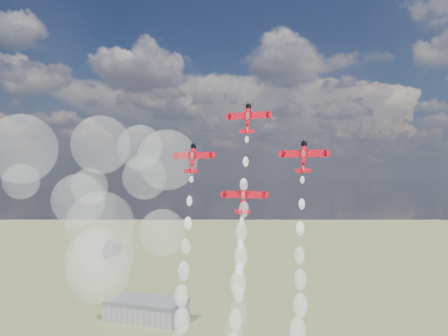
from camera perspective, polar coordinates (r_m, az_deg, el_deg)
name	(u,v)px	position (r m, az deg, el deg)	size (l,w,h in m)	color
hangar	(147,309)	(327.78, -9.30, -16.43)	(50.00, 28.00, 13.00)	gray
plane_lead	(248,118)	(125.25, 2.89, 6.02)	(11.19, 3.75, 7.93)	red
plane_left	(192,158)	(127.93, -3.81, 1.23)	(11.19, 3.75, 7.93)	red
plane_right	(304,156)	(118.96, 9.55, 1.40)	(11.19, 3.75, 7.93)	red
plane_slot	(243,197)	(120.83, 2.36, -3.56)	(11.19, 3.75, 7.93)	red
smoke_trail_lead	(236,311)	(120.59, 1.50, -16.87)	(5.68, 13.39, 57.07)	white
drifted_smoke_cloud	(95,198)	(146.95, -15.30, -3.52)	(65.21, 40.47, 55.46)	white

